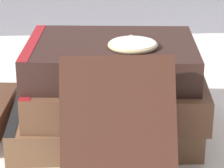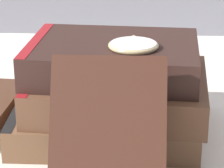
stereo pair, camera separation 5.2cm
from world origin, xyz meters
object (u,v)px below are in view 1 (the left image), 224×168
(book_flat_bottom, at_px, (99,119))
(book_leaning_front, at_px, (118,135))
(book_flat_top, at_px, (107,58))
(pocket_watch, at_px, (133,45))
(book_flat_middle, at_px, (113,90))
(reading_glasses, at_px, (91,84))

(book_flat_bottom, relative_size, book_leaning_front, 1.61)
(book_flat_top, bearing_deg, pocket_watch, -30.42)
(book_flat_middle, relative_size, book_leaning_front, 1.61)
(book_flat_middle, bearing_deg, book_flat_bottom, -176.22)
(book_flat_middle, bearing_deg, pocket_watch, -33.69)
(book_flat_top, height_order, book_leaning_front, book_leaning_front)
(book_flat_top, relative_size, reading_glasses, 1.94)
(book_flat_bottom, relative_size, pocket_watch, 3.62)
(book_flat_bottom, height_order, book_leaning_front, book_leaning_front)
(book_flat_top, xyz_separation_m, book_leaning_front, (0.01, -0.13, -0.03))
(book_flat_top, xyz_separation_m, pocket_watch, (0.03, -0.02, 0.02))
(reading_glasses, bearing_deg, book_flat_top, -89.32)
(book_flat_top, bearing_deg, reading_glasses, 100.68)
(reading_glasses, bearing_deg, pocket_watch, -80.99)
(pocket_watch, bearing_deg, book_flat_top, 145.88)
(book_flat_bottom, bearing_deg, reading_glasses, 93.36)
(book_flat_bottom, relative_size, book_flat_middle, 1.00)
(pocket_watch, bearing_deg, book_flat_middle, 141.89)
(book_flat_top, xyz_separation_m, reading_glasses, (-0.02, 0.15, -0.09))
(book_leaning_front, bearing_deg, reading_glasses, 95.06)
(book_flat_bottom, height_order, pocket_watch, pocket_watch)
(book_flat_bottom, bearing_deg, book_flat_top, 13.57)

